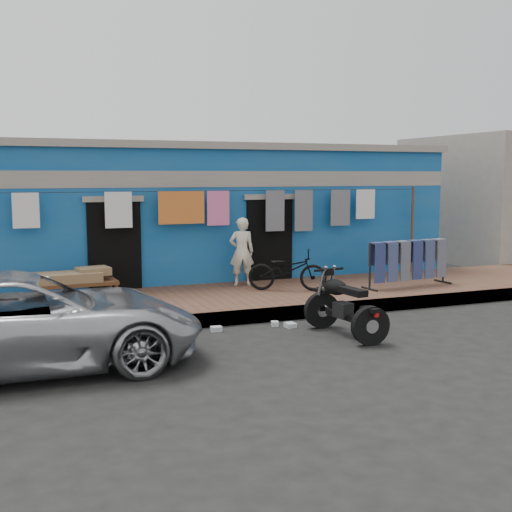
{
  "coord_description": "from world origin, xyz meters",
  "views": [
    {
      "loc": [
        -4.3,
        -8.96,
        2.65
      ],
      "look_at": [
        0.0,
        2.0,
        1.15
      ],
      "focal_mm": 45.0,
      "sensor_mm": 36.0,
      "label": 1
    }
  ],
  "objects_px": {
    "car": "(24,320)",
    "seated_person": "(242,252)",
    "motorcycle": "(345,304)",
    "bicycle": "(287,266)",
    "jeans_rack": "(408,263)",
    "charpoy": "(76,284)"
  },
  "relations": [
    {
      "from": "car",
      "to": "seated_person",
      "type": "height_order",
      "value": "seated_person"
    },
    {
      "from": "seated_person",
      "to": "motorcycle",
      "type": "height_order",
      "value": "seated_person"
    },
    {
      "from": "bicycle",
      "to": "jeans_rack",
      "type": "height_order",
      "value": "bicycle"
    },
    {
      "from": "seated_person",
      "to": "charpoy",
      "type": "distance_m",
      "value": 3.56
    },
    {
      "from": "motorcycle",
      "to": "jeans_rack",
      "type": "height_order",
      "value": "jeans_rack"
    },
    {
      "from": "car",
      "to": "jeans_rack",
      "type": "distance_m",
      "value": 8.26
    },
    {
      "from": "bicycle",
      "to": "charpoy",
      "type": "distance_m",
      "value": 4.26
    },
    {
      "from": "bicycle",
      "to": "charpoy",
      "type": "bearing_deg",
      "value": 106.54
    },
    {
      "from": "car",
      "to": "bicycle",
      "type": "xyz_separation_m",
      "value": [
        5.23,
        2.96,
        0.08
      ]
    },
    {
      "from": "bicycle",
      "to": "motorcycle",
      "type": "relative_size",
      "value": 0.94
    },
    {
      "from": "car",
      "to": "seated_person",
      "type": "xyz_separation_m",
      "value": [
        4.56,
        3.89,
        0.3
      ]
    },
    {
      "from": "car",
      "to": "bicycle",
      "type": "bearing_deg",
      "value": -60.39
    },
    {
      "from": "car",
      "to": "motorcycle",
      "type": "distance_m",
      "value": 4.95
    },
    {
      "from": "bicycle",
      "to": "motorcycle",
      "type": "height_order",
      "value": "bicycle"
    },
    {
      "from": "car",
      "to": "jeans_rack",
      "type": "relative_size",
      "value": 2.28
    },
    {
      "from": "seated_person",
      "to": "motorcycle",
      "type": "xyz_separation_m",
      "value": [
        0.39,
        -3.87,
        -0.45
      ]
    },
    {
      "from": "car",
      "to": "bicycle",
      "type": "distance_m",
      "value": 6.01
    },
    {
      "from": "bicycle",
      "to": "car",
      "type": "bearing_deg",
      "value": 146.03
    },
    {
      "from": "bicycle",
      "to": "seated_person",
      "type": "bearing_deg",
      "value": 62.23
    },
    {
      "from": "motorcycle",
      "to": "charpoy",
      "type": "relative_size",
      "value": 1.02
    },
    {
      "from": "car",
      "to": "jeans_rack",
      "type": "bearing_deg",
      "value": -72.36
    },
    {
      "from": "charpoy",
      "to": "jeans_rack",
      "type": "xyz_separation_m",
      "value": [
        6.83,
        -1.21,
        0.23
      ]
    }
  ]
}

